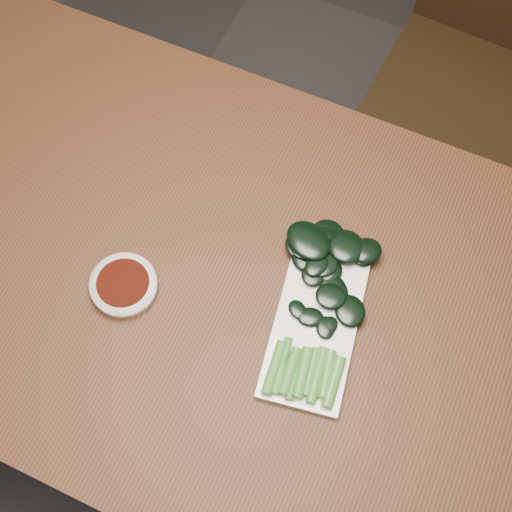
# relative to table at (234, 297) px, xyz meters

# --- Properties ---
(ground) EXTENTS (6.00, 6.00, 0.00)m
(ground) POSITION_rel_table_xyz_m (0.00, 0.00, -0.68)
(ground) COLOR #2E2C2C
(ground) RESTS_ON ground
(table) EXTENTS (1.40, 0.80, 0.75)m
(table) POSITION_rel_table_xyz_m (0.00, 0.00, 0.00)
(table) COLOR #452513
(table) RESTS_ON ground
(chair_far) EXTENTS (0.42, 0.42, 0.89)m
(chair_far) POSITION_rel_table_xyz_m (0.23, 0.86, -0.19)
(chair_far) COLOR black
(chair_far) RESTS_ON ground
(sauce_bowl) EXTENTS (0.11, 0.11, 0.03)m
(sauce_bowl) POSITION_rel_table_xyz_m (-0.15, -0.08, 0.09)
(sauce_bowl) COLOR white
(sauce_bowl) RESTS_ON table
(serving_plate) EXTENTS (0.18, 0.32, 0.01)m
(serving_plate) POSITION_rel_table_xyz_m (0.15, -0.00, 0.08)
(serving_plate) COLOR white
(serving_plate) RESTS_ON table
(gai_lan) EXTENTS (0.19, 0.32, 0.03)m
(gai_lan) POSITION_rel_table_xyz_m (0.14, 0.04, 0.10)
(gai_lan) COLOR #448E31
(gai_lan) RESTS_ON serving_plate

